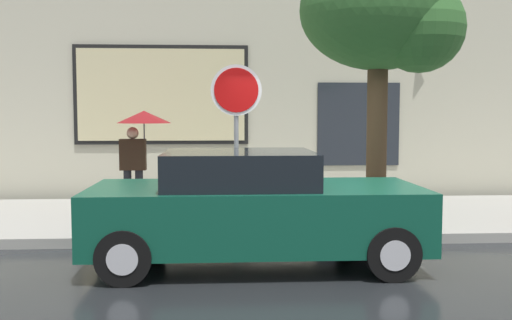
{
  "coord_description": "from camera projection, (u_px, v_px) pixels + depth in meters",
  "views": [
    {
      "loc": [
        -1.37,
        -7.5,
        1.93
      ],
      "look_at": [
        -0.8,
        1.8,
        1.2
      ],
      "focal_mm": 41.64,
      "sensor_mm": 36.0,
      "label": 1
    }
  ],
  "objects": [
    {
      "name": "ground_plane",
      "position": [
        326.0,
        263.0,
        7.7
      ],
      "size": [
        60.0,
        60.0,
        0.0
      ],
      "primitive_type": "plane",
      "color": "black"
    },
    {
      "name": "sidewalk",
      "position": [
        296.0,
        217.0,
        10.68
      ],
      "size": [
        20.0,
        4.0,
        0.15
      ],
      "primitive_type": "cube",
      "color": "#A3A099",
      "rests_on": "ground"
    },
    {
      "name": "building_facade",
      "position": [
        281.0,
        42.0,
        12.89
      ],
      "size": [
        20.0,
        0.67,
        7.0
      ],
      "color": "beige",
      "rests_on": "ground"
    },
    {
      "name": "parked_car",
      "position": [
        253.0,
        208.0,
        7.56
      ],
      "size": [
        4.17,
        1.94,
        1.45
      ],
      "color": "#0F4C38",
      "rests_on": "ground"
    },
    {
      "name": "pedestrian_with_umbrella",
      "position": [
        141.0,
        132.0,
        10.51
      ],
      "size": [
        0.97,
        0.97,
        1.83
      ],
      "color": "black",
      "rests_on": "sidewalk"
    },
    {
      "name": "street_tree",
      "position": [
        387.0,
        17.0,
        9.09
      ],
      "size": [
        2.45,
        2.08,
        4.29
      ],
      "color": "#4C3823",
      "rests_on": "sidewalk"
    },
    {
      "name": "stop_sign",
      "position": [
        236.0,
        114.0,
        8.84
      ],
      "size": [
        0.76,
        0.1,
        2.51
      ],
      "color": "gray",
      "rests_on": "sidewalk"
    }
  ]
}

